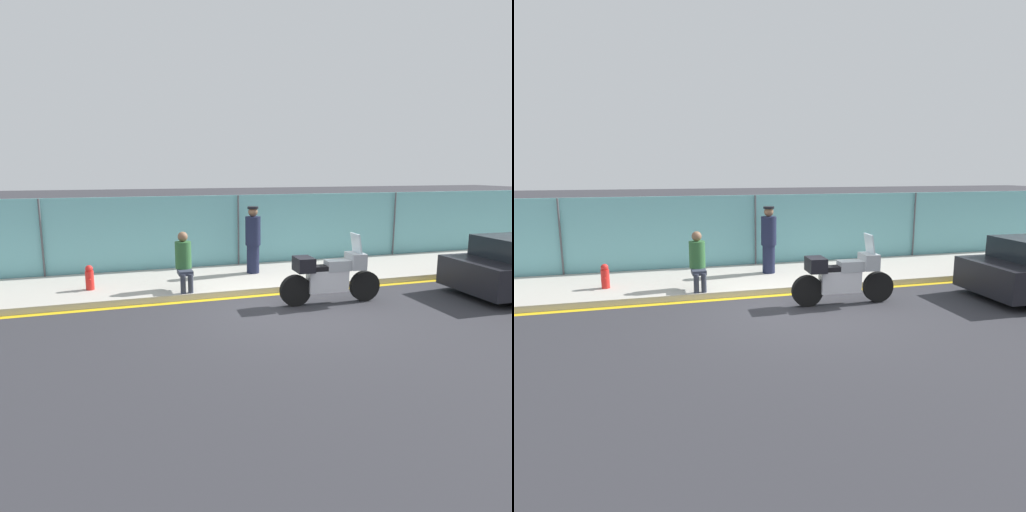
% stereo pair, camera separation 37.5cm
% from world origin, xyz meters
% --- Properties ---
extents(ground_plane, '(120.00, 120.00, 0.00)m').
position_xyz_m(ground_plane, '(0.00, 0.00, 0.00)').
color(ground_plane, '#2D2D33').
extents(sidewalk, '(38.02, 2.80, 0.14)m').
position_xyz_m(sidewalk, '(0.00, 2.77, 0.07)').
color(sidewalk, '#ADA89E').
rests_on(sidewalk, ground_plane).
extents(curb_paint_stripe, '(38.02, 0.18, 0.01)m').
position_xyz_m(curb_paint_stripe, '(0.00, 1.28, 0.00)').
color(curb_paint_stripe, gold).
rests_on(curb_paint_stripe, ground_plane).
extents(storefront_fence, '(36.12, 0.17, 2.11)m').
position_xyz_m(storefront_fence, '(-0.00, 4.25, 1.06)').
color(storefront_fence, '#6BB2B7').
rests_on(storefront_fence, ground_plane).
extents(motorcycle, '(2.26, 0.57, 1.49)m').
position_xyz_m(motorcycle, '(0.96, 0.27, 0.60)').
color(motorcycle, black).
rests_on(motorcycle, ground_plane).
extents(officer_standing, '(0.40, 0.40, 1.74)m').
position_xyz_m(officer_standing, '(0.07, 2.97, 1.03)').
color(officer_standing, '#191E38').
rests_on(officer_standing, sidewalk).
extents(person_seated_on_curb, '(0.37, 0.67, 1.31)m').
position_xyz_m(person_seated_on_curb, '(-1.91, 1.83, 0.87)').
color(person_seated_on_curb, '#2D3342').
rests_on(person_seated_on_curb, sidewalk).
extents(fire_hydrant, '(0.19, 0.23, 0.57)m').
position_xyz_m(fire_hydrant, '(-3.96, 2.43, 0.42)').
color(fire_hydrant, red).
rests_on(fire_hydrant, sidewalk).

